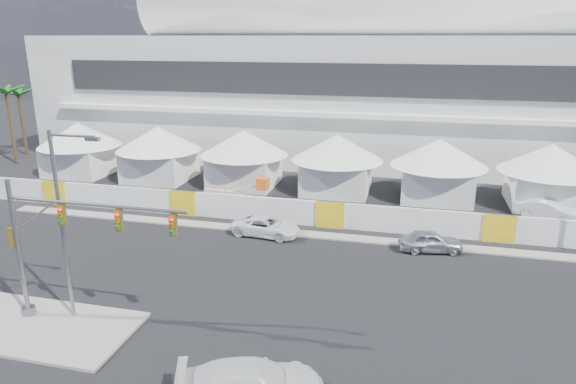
% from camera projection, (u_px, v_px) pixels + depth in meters
% --- Properties ---
extents(ground, '(160.00, 160.00, 0.00)m').
position_uv_depth(ground, '(173.00, 313.00, 27.00)').
color(ground, black).
rests_on(ground, ground).
extents(median_island, '(10.00, 5.00, 0.15)m').
position_uv_depth(median_island, '(35.00, 327.00, 25.57)').
color(median_island, gray).
rests_on(median_island, ground).
extents(far_curb, '(80.00, 1.20, 0.12)m').
position_uv_depth(far_curb, '(534.00, 255.00, 34.01)').
color(far_curb, gray).
rests_on(far_curb, ground).
extents(stadium, '(80.00, 24.80, 21.98)m').
position_uv_depth(stadium, '(392.00, 76.00, 60.79)').
color(stadium, silver).
rests_on(stadium, ground).
extents(tent_row, '(53.40, 8.40, 5.40)m').
position_uv_depth(tent_row, '(290.00, 156.00, 48.25)').
color(tent_row, white).
rests_on(tent_row, ground).
extents(hoarding_fence, '(70.00, 0.25, 2.00)m').
position_uv_depth(hoarding_fence, '(330.00, 215.00, 38.80)').
color(hoarding_fence, white).
rests_on(hoarding_fence, ground).
extents(palm_cluster, '(10.60, 10.60, 8.55)m').
position_uv_depth(palm_cluster, '(19.00, 99.00, 60.06)').
color(palm_cluster, '#47331E').
rests_on(palm_cluster, ground).
extents(sedan_silver, '(2.42, 4.45, 1.44)m').
position_uv_depth(sedan_silver, '(431.00, 241.00, 34.54)').
color(sedan_silver, '#AFB0B4').
rests_on(sedan_silver, ground).
extents(pickup_curb, '(2.71, 5.15, 1.38)m').
position_uv_depth(pickup_curb, '(266.00, 226.00, 37.34)').
color(pickup_curb, white).
rests_on(pickup_curb, ground).
extents(pickup_near, '(4.23, 6.26, 1.68)m').
position_uv_depth(pickup_near, '(252.00, 383.00, 20.22)').
color(pickup_near, silver).
rests_on(pickup_near, ground).
extents(lot_car_a, '(3.23, 4.93, 1.54)m').
position_uv_depth(lot_car_a, '(547.00, 210.00, 40.56)').
color(lot_car_a, white).
rests_on(lot_car_a, ground).
extents(traffic_mast, '(9.61, 0.70, 7.23)m').
position_uv_depth(traffic_mast, '(53.00, 246.00, 24.97)').
color(traffic_mast, slate).
rests_on(traffic_mast, median_island).
extents(streetlight_median, '(2.67, 0.27, 9.65)m').
position_uv_depth(streetlight_median, '(65.00, 214.00, 24.88)').
color(streetlight_median, slate).
rests_on(streetlight_median, median_island).
extents(boom_lift, '(6.60, 1.70, 3.33)m').
position_uv_depth(boom_lift, '(220.00, 203.00, 41.89)').
color(boom_lift, orange).
rests_on(boom_lift, ground).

